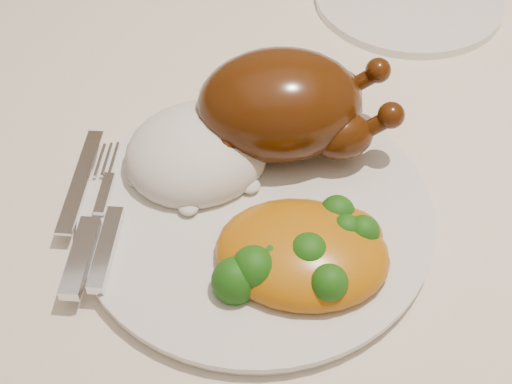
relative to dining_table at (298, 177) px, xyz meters
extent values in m
cube|color=brown|center=(0.00, 0.00, 0.07)|extent=(1.60, 0.90, 0.04)
cube|color=silver|center=(0.00, 0.00, 0.10)|extent=(1.72, 1.02, 0.01)
cylinder|color=silver|center=(-0.07, -0.13, 0.11)|extent=(0.29, 0.29, 0.01)
ellipsoid|color=#4E2108|center=(-0.03, -0.06, 0.16)|extent=(0.15, 0.12, 0.09)
ellipsoid|color=#4E2108|center=(-0.04, -0.06, 0.18)|extent=(0.07, 0.05, 0.04)
ellipsoid|color=#4E2108|center=(0.01, -0.09, 0.15)|extent=(0.05, 0.04, 0.04)
sphere|color=#4E2108|center=(0.05, -0.09, 0.17)|extent=(0.02, 0.02, 0.02)
ellipsoid|color=#4E2108|center=(0.02, -0.03, 0.15)|extent=(0.05, 0.04, 0.04)
sphere|color=#4E2108|center=(0.05, -0.04, 0.17)|extent=(0.02, 0.02, 0.02)
sphere|color=#4E2108|center=(-0.08, -0.09, 0.14)|extent=(0.03, 0.03, 0.03)
sphere|color=#4E2108|center=(-0.08, -0.02, 0.14)|extent=(0.03, 0.03, 0.03)
ellipsoid|color=white|center=(-0.11, -0.07, 0.13)|extent=(0.15, 0.14, 0.06)
ellipsoid|color=orange|center=(-0.04, -0.19, 0.12)|extent=(0.16, 0.14, 0.05)
ellipsoid|color=orange|center=(-0.01, -0.18, 0.12)|extent=(0.06, 0.05, 0.03)
ellipsoid|color=#173E0A|center=(-0.01, -0.16, 0.13)|extent=(0.03, 0.03, 0.03)
ellipsoid|color=#173E0A|center=(-0.06, -0.19, 0.13)|extent=(0.04, 0.04, 0.03)
ellipsoid|color=#173E0A|center=(-0.06, -0.16, 0.13)|extent=(0.02, 0.02, 0.02)
ellipsoid|color=#173E0A|center=(-0.01, -0.18, 0.13)|extent=(0.03, 0.03, 0.03)
ellipsoid|color=#173E0A|center=(-0.03, -0.19, 0.13)|extent=(0.04, 0.04, 0.03)
ellipsoid|color=#173E0A|center=(-0.08, -0.20, 0.13)|extent=(0.03, 0.03, 0.03)
ellipsoid|color=#173E0A|center=(-0.04, -0.20, 0.14)|extent=(0.03, 0.03, 0.03)
ellipsoid|color=#173E0A|center=(0.01, -0.18, 0.13)|extent=(0.03, 0.03, 0.03)
ellipsoid|color=#173E0A|center=(-0.02, -0.21, 0.13)|extent=(0.03, 0.03, 0.03)
ellipsoid|color=#173E0A|center=(-0.09, -0.20, 0.13)|extent=(0.03, 0.03, 0.04)
ellipsoid|color=#173E0A|center=(-0.03, -0.22, 0.14)|extent=(0.03, 0.03, 0.03)
ellipsoid|color=#173E0A|center=(-0.01, -0.18, 0.14)|extent=(0.02, 0.02, 0.02)
cube|color=silver|center=(-0.20, -0.08, 0.12)|extent=(0.04, 0.11, 0.00)
cube|color=silver|center=(-0.20, -0.16, 0.12)|extent=(0.03, 0.07, 0.01)
cube|color=silver|center=(-0.19, -0.16, 0.12)|extent=(0.03, 0.08, 0.01)
cube|color=silver|center=(-0.19, -0.08, 0.12)|extent=(0.03, 0.08, 0.00)
camera|label=1|loc=(-0.13, -0.49, 0.55)|focal=50.00mm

